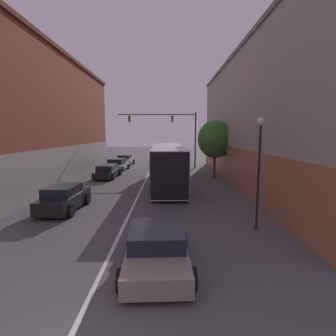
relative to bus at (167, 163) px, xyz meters
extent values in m
cube|color=silver|center=(-2.10, -1.52, -1.84)|extent=(0.14, 45.20, 0.01)
cube|color=brown|center=(-13.41, -0.01, 3.66)|extent=(9.61, 28.88, 11.00)
cube|color=#9E998E|center=(-8.65, -0.01, -0.24)|extent=(0.24, 28.30, 3.20)
cube|color=#9E998E|center=(8.53, 0.50, 3.61)|extent=(6.27, 29.45, 10.90)
cube|color=#A86647|center=(5.45, 0.50, -0.24)|extent=(0.24, 28.86, 3.20)
cube|color=slate|center=(8.53, 0.50, 8.91)|extent=(6.52, 29.74, 0.30)
cube|color=silver|center=(0.00, 0.02, -0.09)|extent=(2.59, 12.67, 3.04)
cube|color=black|center=(0.00, 0.02, 0.45)|extent=(2.64, 12.41, 0.97)
cube|color=beige|center=(0.00, 0.02, -0.34)|extent=(2.63, 12.54, 0.30)
cube|color=black|center=(0.09, -6.28, -0.09)|extent=(2.37, 0.09, 2.92)
cylinder|color=black|center=(-1.29, 3.92, -1.34)|extent=(0.31, 1.00, 1.00)
cylinder|color=black|center=(1.18, 3.95, -1.34)|extent=(0.31, 1.00, 1.00)
cylinder|color=black|center=(-1.18, -3.91, -1.34)|extent=(0.31, 1.00, 1.00)
cylinder|color=black|center=(1.29, -3.88, -1.34)|extent=(0.31, 1.00, 1.00)
cube|color=slate|center=(-0.37, -13.81, -1.38)|extent=(2.05, 4.08, 0.56)
cube|color=black|center=(-0.38, -13.57, -0.85)|extent=(1.82, 2.15, 0.51)
cylinder|color=black|center=(-1.40, -12.61, -1.52)|extent=(0.24, 0.65, 0.64)
cylinder|color=black|center=(0.55, -12.53, -1.52)|extent=(0.24, 0.65, 0.64)
cylinder|color=black|center=(-1.30, -15.09, -1.52)|extent=(0.24, 0.65, 0.64)
cylinder|color=black|center=(0.65, -15.01, -1.52)|extent=(0.24, 0.65, 0.64)
cube|color=black|center=(-5.87, -7.38, -1.29)|extent=(1.80, 4.14, 0.73)
cube|color=black|center=(-5.87, -7.58, -0.67)|extent=(1.60, 2.18, 0.52)
cylinder|color=black|center=(-6.68, -6.08, -1.50)|extent=(0.24, 0.68, 0.68)
cylinder|color=black|center=(-4.96, -6.14, -1.50)|extent=(0.24, 0.68, 0.68)
cylinder|color=black|center=(-6.77, -8.61, -1.50)|extent=(0.24, 0.68, 0.68)
cylinder|color=black|center=(-5.05, -8.67, -1.50)|extent=(0.24, 0.68, 0.68)
cube|color=black|center=(-5.91, 3.60, -1.38)|extent=(1.91, 4.78, 0.56)
cube|color=black|center=(-5.92, 3.37, -0.83)|extent=(1.65, 2.52, 0.54)
cylinder|color=black|center=(-6.69, 5.10, -1.52)|extent=(0.26, 0.66, 0.65)
cylinder|color=black|center=(-4.97, 5.01, -1.52)|extent=(0.26, 0.66, 0.65)
cylinder|color=black|center=(-6.85, 2.20, -1.52)|extent=(0.26, 0.66, 0.65)
cylinder|color=black|center=(-5.13, 2.10, -1.52)|extent=(0.26, 0.66, 0.65)
cube|color=silver|center=(-5.84, 13.77, -1.30)|extent=(2.00, 4.04, 0.72)
cube|color=black|center=(-5.86, 13.57, -0.69)|extent=(1.70, 2.16, 0.50)
cylinder|color=black|center=(-6.59, 15.05, -1.52)|extent=(0.28, 0.66, 0.64)
cylinder|color=black|center=(-4.88, 14.90, -1.52)|extent=(0.28, 0.66, 0.64)
cylinder|color=black|center=(-6.81, 12.64, -1.52)|extent=(0.28, 0.66, 0.64)
cylinder|color=black|center=(-5.09, 12.48, -1.52)|extent=(0.28, 0.66, 0.64)
cube|color=silver|center=(-5.95, 8.75, -1.38)|extent=(2.32, 4.03, 0.61)
cube|color=black|center=(-5.97, 8.56, -0.77)|extent=(1.93, 2.19, 0.60)
cylinder|color=black|center=(-6.73, 10.05, -1.55)|extent=(0.30, 0.60, 0.58)
cylinder|color=black|center=(-4.86, 9.80, -1.55)|extent=(0.30, 0.60, 0.58)
cylinder|color=black|center=(-7.04, 7.70, -1.55)|extent=(0.30, 0.60, 0.58)
cylinder|color=black|center=(-5.17, 7.45, -1.55)|extent=(0.30, 0.60, 0.58)
cylinder|color=#333338|center=(3.40, 11.08, 1.61)|extent=(0.18, 0.18, 6.90)
cylinder|color=#333338|center=(-1.42, 11.08, 4.76)|extent=(9.63, 0.12, 0.12)
cube|color=#9E8419|center=(0.51, 11.08, 4.24)|extent=(0.28, 0.24, 0.80)
sphere|color=black|center=(0.51, 10.93, 4.49)|extent=(0.18, 0.18, 0.18)
sphere|color=black|center=(0.51, 10.93, 4.24)|extent=(0.18, 0.18, 0.18)
sphere|color=green|center=(0.51, 10.93, 3.99)|extent=(0.18, 0.18, 0.18)
cube|color=#9E8419|center=(-4.79, 11.08, 4.24)|extent=(0.28, 0.24, 0.80)
sphere|color=black|center=(-4.79, 10.93, 4.49)|extent=(0.18, 0.18, 0.18)
sphere|color=black|center=(-4.79, 10.93, 4.24)|extent=(0.18, 0.18, 0.18)
sphere|color=green|center=(-4.79, 10.93, 3.99)|extent=(0.18, 0.18, 0.18)
cone|color=black|center=(4.01, -10.28, -1.74)|extent=(0.26, 0.26, 0.20)
cylinder|color=black|center=(4.01, -10.28, 0.51)|extent=(0.10, 0.10, 4.69)
sphere|color=#EFE5CC|center=(4.01, -10.28, 2.97)|extent=(0.35, 0.35, 0.35)
cylinder|color=#4C3823|center=(4.45, 3.24, -0.65)|extent=(0.23, 0.23, 2.38)
ellipsoid|color=#38702D|center=(4.45, 3.24, 1.92)|extent=(3.27, 2.94, 3.60)
camera|label=1|loc=(-0.02, -21.79, 2.47)|focal=28.00mm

